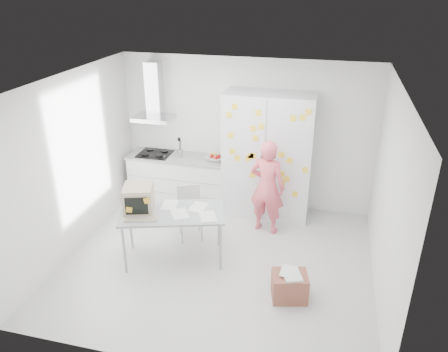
% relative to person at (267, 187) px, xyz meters
% --- Properties ---
extents(floor, '(4.50, 4.00, 0.02)m').
position_rel_person_xyz_m(floor, '(-0.55, -1.08, -0.81)').
color(floor, silver).
rests_on(floor, ground).
extents(walls, '(4.52, 4.01, 2.70)m').
position_rel_person_xyz_m(walls, '(-0.55, -0.36, 0.55)').
color(walls, white).
rests_on(walls, ground).
extents(ceiling, '(4.50, 4.00, 0.02)m').
position_rel_person_xyz_m(ceiling, '(-0.55, -1.08, 1.90)').
color(ceiling, white).
rests_on(ceiling, walls).
extents(counter_run, '(1.84, 0.63, 1.28)m').
position_rel_person_xyz_m(counter_run, '(-1.75, 0.62, -0.33)').
color(counter_run, white).
rests_on(counter_run, ground).
extents(range_hood, '(0.70, 0.48, 1.01)m').
position_rel_person_xyz_m(range_hood, '(-2.20, 0.76, 1.16)').
color(range_hood, silver).
rests_on(range_hood, walls).
extents(tall_cabinet, '(1.50, 0.68, 2.20)m').
position_rel_person_xyz_m(tall_cabinet, '(-0.10, 0.60, 0.30)').
color(tall_cabinet, silver).
rests_on(tall_cabinet, ground).
extents(person, '(0.65, 0.49, 1.61)m').
position_rel_person_xyz_m(person, '(0.00, 0.00, 0.00)').
color(person, '#EA5B68').
rests_on(person, ground).
extents(desk, '(1.65, 1.15, 1.19)m').
position_rel_person_xyz_m(desk, '(-1.51, -1.21, 0.10)').
color(desk, gray).
rests_on(desk, ground).
extents(chair, '(0.52, 0.52, 0.87)m').
position_rel_person_xyz_m(chair, '(-1.18, -0.47, -0.31)').
color(chair, '#BABAB8').
rests_on(chair, ground).
extents(cardboard_box, '(0.53, 0.46, 0.40)m').
position_rel_person_xyz_m(cardboard_box, '(0.58, -1.63, -0.61)').
color(cardboard_box, '#935340').
rests_on(cardboard_box, ground).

